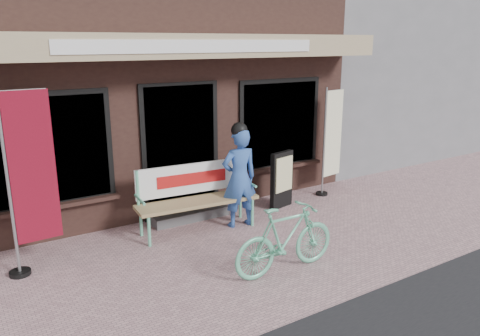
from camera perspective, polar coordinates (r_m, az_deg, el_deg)
ground at (r=6.39m, az=0.84°, el=-10.95°), size 70.00×70.00×0.00m
storefront at (r=10.26m, az=-14.99°, el=15.67°), size 7.00×6.77×6.00m
neighbor_right_near at (r=15.55m, az=16.79°, el=14.50°), size 10.00×7.00×5.60m
bench at (r=7.17m, az=-5.49°, el=-2.94°), size 1.90×0.64×1.01m
person at (r=7.20m, az=-0.08°, el=-0.98°), size 0.61×0.44×1.65m
bicycle at (r=5.91m, az=5.58°, el=-8.59°), size 1.48×0.45×0.88m
nobori_red at (r=6.20m, az=-24.31°, el=-1.15°), size 0.69×0.27×2.36m
nobori_cream at (r=8.92m, az=11.07°, el=3.44°), size 0.60×0.25×2.03m
menu_stand at (r=8.13m, az=5.12°, el=-1.36°), size 0.50×0.21×0.99m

